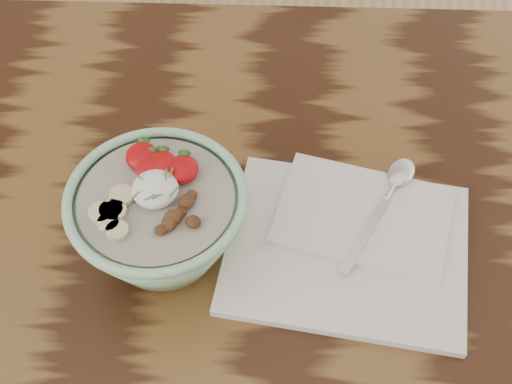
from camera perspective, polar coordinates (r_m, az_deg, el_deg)
table at (r=90.69cm, az=-10.73°, el=-8.16°), size 160.00×90.00×75.00cm
breakfast_bowl at (r=76.68cm, az=-7.71°, el=-2.16°), size 19.11×19.11×12.56cm
napkin at (r=82.05cm, az=7.54°, el=-3.93°), size 29.81×25.85×1.65cm
spoon at (r=85.64cm, az=10.87°, el=0.37°), size 10.46×17.13×0.96cm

